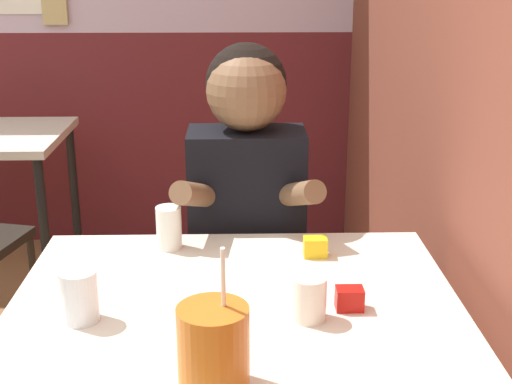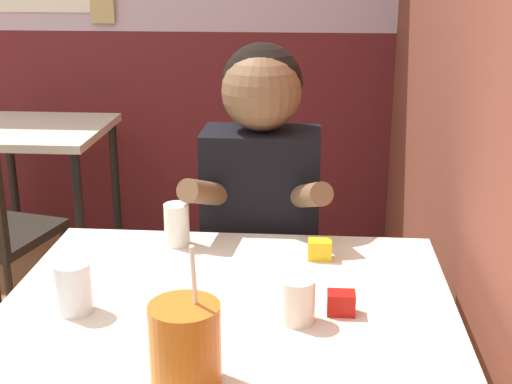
# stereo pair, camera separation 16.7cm
# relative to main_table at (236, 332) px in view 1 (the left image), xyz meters

# --- Properties ---
(main_table) EXTENTS (1.01, 0.87, 0.72)m
(main_table) POSITION_rel_main_table_xyz_m (0.00, 0.00, 0.00)
(main_table) COLOR beige
(main_table) RESTS_ON ground_plane
(person_seated) EXTENTS (0.42, 0.42, 1.23)m
(person_seated) POSITION_rel_main_table_xyz_m (0.03, 0.58, 0.01)
(person_seated) COLOR black
(person_seated) RESTS_ON ground_plane
(cocktail_pitcher) EXTENTS (0.13, 0.13, 0.28)m
(cocktail_pitcher) POSITION_rel_main_table_xyz_m (-0.04, -0.31, 0.14)
(cocktail_pitcher) COLOR #C6661E
(cocktail_pitcher) RESTS_ON main_table
(glass_near_pitcher) EXTENTS (0.08, 0.08, 0.11)m
(glass_near_pitcher) POSITION_rel_main_table_xyz_m (-0.33, -0.05, 0.12)
(glass_near_pitcher) COLOR silver
(glass_near_pitcher) RESTS_ON main_table
(glass_center) EXTENTS (0.07, 0.07, 0.11)m
(glass_center) POSITION_rel_main_table_xyz_m (-0.18, 0.34, 0.12)
(glass_center) COLOR silver
(glass_center) RESTS_ON main_table
(glass_far_side) EXTENTS (0.07, 0.07, 0.10)m
(glass_far_side) POSITION_rel_main_table_xyz_m (0.16, -0.06, 0.11)
(glass_far_side) COLOR silver
(glass_far_side) RESTS_ON main_table
(condiment_ketchup) EXTENTS (0.06, 0.04, 0.05)m
(condiment_ketchup) POSITION_rel_main_table_xyz_m (0.25, -0.02, 0.09)
(condiment_ketchup) COLOR #B7140F
(condiment_ketchup) RESTS_ON main_table
(condiment_mustard) EXTENTS (0.06, 0.04, 0.05)m
(condiment_mustard) POSITION_rel_main_table_xyz_m (0.20, 0.28, 0.09)
(condiment_mustard) COLOR yellow
(condiment_mustard) RESTS_ON main_table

